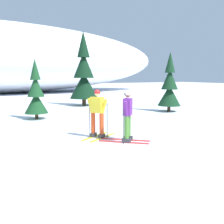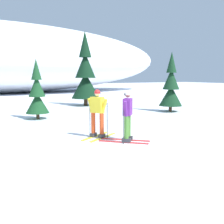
% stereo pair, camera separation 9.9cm
% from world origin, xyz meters
% --- Properties ---
extents(ground_plane, '(120.00, 120.00, 0.00)m').
position_xyz_m(ground_plane, '(0.00, 0.00, 0.00)').
color(ground_plane, white).
extents(skier_yellow_jacket, '(1.59, 1.22, 1.69)m').
position_xyz_m(skier_yellow_jacket, '(0.19, 1.25, 0.89)').
color(skier_yellow_jacket, gold).
rests_on(skier_yellow_jacket, ground).
extents(skier_purple_jacket, '(1.52, 1.46, 1.69)m').
position_xyz_m(skier_purple_jacket, '(0.81, 0.28, 0.89)').
color(skier_purple_jacket, red).
rests_on(skier_purple_jacket, ground).
extents(pine_tree_center, '(1.15, 1.15, 2.99)m').
position_xyz_m(pine_tree_center, '(-0.70, 6.39, 1.25)').
color(pine_tree_center, '#47301E').
rests_on(pine_tree_center, ground).
extents(pine_tree_center_right, '(2.04, 2.04, 5.27)m').
position_xyz_m(pine_tree_center_right, '(3.81, 10.91, 2.21)').
color(pine_tree_center_right, '#47301E').
rests_on(pine_tree_center_right, ground).
extents(pine_tree_far_right, '(1.38, 1.38, 3.56)m').
position_xyz_m(pine_tree_far_right, '(7.01, 5.39, 1.49)').
color(pine_tree_far_right, '#47301E').
rests_on(pine_tree_far_right, ground).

